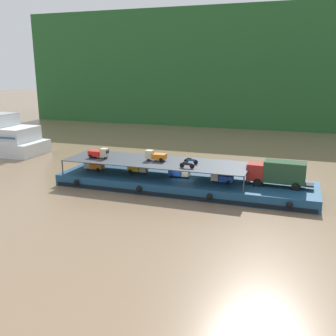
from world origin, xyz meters
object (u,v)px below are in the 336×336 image
Objects in this scene: mini_truck_upper_mid at (156,156)px; mini_truck_lower_stern at (94,165)px; cargo_barge at (183,184)px; mini_truck_lower_mid at (180,172)px; motorcycle_upper_centre at (191,161)px; mini_truck_upper_stern at (99,153)px; mini_truck_lower_fore at (222,177)px; mini_truck_lower_aft at (138,168)px; motorcycle_upper_port at (187,165)px; covered_lorry at (278,173)px.

mini_truck_lower_stern is at bearing -178.44° from mini_truck_upper_mid.
cargo_barge is 12.16× the size of mini_truck_lower_mid.
mini_truck_lower_mid is at bearing 171.71° from motorcycle_upper_centre.
mini_truck_lower_mid reaches higher than cargo_barge.
mini_truck_lower_mid is at bearing 1.47° from mini_truck_lower_stern.
motorcycle_upper_centre is at bearing 3.60° from mini_truck_upper_stern.
mini_truck_lower_fore is at bearing 1.27° from mini_truck_upper_stern.
mini_truck_upper_stern reaches higher than mini_truck_lower_aft.
mini_truck_lower_fore is 1.45× the size of motorcycle_upper_centre.
cargo_barge is 12.30m from mini_truck_upper_stern.
mini_truck_lower_stern is 14.45m from motorcycle_upper_port.
cargo_barge is 6.77m from mini_truck_lower_aft.
mini_truck_lower_fore is at bearing -4.65° from mini_truck_lower_aft.
cargo_barge is 1.56m from mini_truck_lower_mid.
motorcycle_upper_port is at bearing -87.10° from motorcycle_upper_centre.
mini_truck_lower_aft is 6.05m from mini_truck_lower_mid.
mini_truck_upper_mid is at bearing -178.80° from mini_truck_lower_mid.
motorcycle_upper_port is (12.87, -1.39, -0.26)m from mini_truck_upper_stern.
motorcycle_upper_port is 2.20m from motorcycle_upper_centre.
mini_truck_upper_stern is (-16.90, -0.37, 2.00)m from mini_truck_lower_fore.
motorcycle_upper_centre is (-4.14, 0.43, 1.74)m from mini_truck_lower_fore.
motorcycle_upper_port is at bearing -8.39° from mini_truck_lower_stern.
cargo_barge is 13.18m from mini_truck_lower_stern.
mini_truck_lower_fore is (11.70, -0.95, 0.00)m from mini_truck_lower_aft.
mini_truck_lower_stern is at bearing -174.54° from mini_truck_lower_aft.
mini_truck_lower_stern and mini_truck_lower_fore have the same top height.
mini_truck_lower_fore is (-6.63, -0.85, -1.00)m from covered_lorry.
mini_truck_lower_fore is at bearing -6.55° from mini_truck_lower_mid.
mini_truck_lower_stern is at bearing -178.80° from covered_lorry.
cargo_barge is 12.05× the size of mini_truck_lower_aft.
mini_truck_upper_mid reaches higher than mini_truck_lower_stern.
mini_truck_upper_stern is 1.45× the size of motorcycle_upper_centre.
covered_lorry is 15.68m from mini_truck_upper_mid.
mini_truck_upper_mid reaches higher than motorcycle_upper_port.
motorcycle_upper_port is at bearing -63.34° from cargo_barge.
mini_truck_lower_aft is (-6.59, 0.55, 1.44)m from cargo_barge.
mini_truck_lower_mid is at bearing 1.20° from mini_truck_upper_mid.
mini_truck_lower_aft is at bearing 14.32° from mini_truck_upper_stern.
motorcycle_upper_port reaches higher than cargo_barge.
motorcycle_upper_centre reaches higher than mini_truck_lower_mid.
motorcycle_upper_centre is at bearing -1.78° from mini_truck_upper_mid.
mini_truck_lower_fore is at bearing -1.03° from mini_truck_lower_stern.
mini_truck_upper_stern is at bearing -165.68° from mini_truck_lower_aft.
mini_truck_upper_stern is at bearing 173.83° from motorcycle_upper_port.
motorcycle_upper_centre is at bearing 174.09° from mini_truck_lower_fore.
motorcycle_upper_centre reaches higher than cargo_barge.
cargo_barge is at bearing 3.77° from mini_truck_upper_stern.
mini_truck_upper_stern reaches higher than motorcycle_upper_centre.
mini_truck_lower_aft is 8.33m from motorcycle_upper_port.
cargo_barge is at bearing 116.66° from motorcycle_upper_port.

